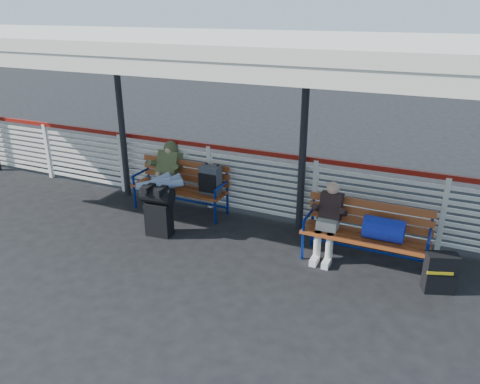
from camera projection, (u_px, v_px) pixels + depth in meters
The scene contains 9 objects.
ground at pixel (152, 251), 7.24m from camera, with size 60.00×60.00×0.00m, color black.
fence at pixel (210, 174), 8.60m from camera, with size 12.08×0.08×1.24m.
canopy at pixel (172, 42), 6.86m from camera, with size 12.60×3.60×3.16m.
luggage_stack at pixel (158, 209), 7.61m from camera, with size 0.54×0.34×0.85m.
bench_left at pixel (192, 181), 8.40m from camera, with size 1.80×0.56×0.97m.
bench_right at pixel (374, 229), 6.65m from camera, with size 1.80×0.56×0.92m.
traveler_man at pixel (163, 178), 8.23m from camera, with size 0.94×1.64×0.77m.
companion_person at pixel (328, 220), 6.89m from camera, with size 0.32×0.66×1.15m.
suitcase_side at pixel (440, 273), 6.13m from camera, with size 0.45×0.36×0.55m.
Camera 1 is at (3.92, -5.24, 3.51)m, focal length 35.00 mm.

